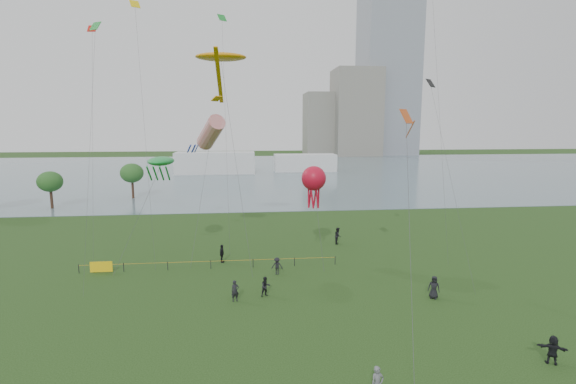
{
  "coord_description": "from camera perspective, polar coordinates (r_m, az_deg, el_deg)",
  "views": [
    {
      "loc": [
        -3.46,
        -23.99,
        13.49
      ],
      "look_at": [
        0.0,
        10.0,
        8.0
      ],
      "focal_mm": 26.0,
      "sensor_mm": 36.0,
      "label": 1
    }
  ],
  "objects": [
    {
      "name": "spectator_d",
      "position": [
        35.46,
        19.33,
        -12.19
      ],
      "size": [
        1.06,
        0.94,
        1.81
      ],
      "primitive_type": "imported",
      "rotation": [
        0.0,
        0.0,
        -0.53
      ],
      "color": "black",
      "rests_on": "ground_plane"
    },
    {
      "name": "trees",
      "position": [
        79.07,
        -31.9,
        2.03
      ],
      "size": [
        25.58,
        16.64,
        8.78
      ],
      "color": "#342118",
      "rests_on": "ground_plane"
    },
    {
      "name": "spectator_b",
      "position": [
        38.6,
        -1.51,
        -10.07
      ],
      "size": [
        1.14,
        0.81,
        1.59
      ],
      "primitive_type": "imported",
      "rotation": [
        0.0,
        0.0,
        -0.23
      ],
      "color": "black",
      "rests_on": "ground_plane"
    },
    {
      "name": "kite_stingray",
      "position": [
        43.42,
        -9.17,
        17.7
      ],
      "size": [
        5.24,
        10.04,
        20.52
      ],
      "rotation": [
        0.0,
        0.0,
        -0.32
      ],
      "color": "#3F3F42"
    },
    {
      "name": "spectator_e",
      "position": [
        29.5,
        32.47,
        -17.75
      ],
      "size": [
        1.62,
        1.21,
        1.7
      ],
      "primitive_type": "imported",
      "rotation": [
        0.0,
        0.0,
        2.63
      ],
      "color": "black",
      "rests_on": "ground_plane"
    },
    {
      "name": "kite_flyer",
      "position": [
        22.97,
        12.12,
        -24.3
      ],
      "size": [
        0.73,
        0.55,
        1.82
      ],
      "primitive_type": "imported",
      "rotation": [
        0.0,
        0.0,
        0.18
      ],
      "color": "slate",
      "rests_on": "ground_plane"
    },
    {
      "name": "spectator_c",
      "position": [
        42.26,
        -9.03,
        -8.31
      ],
      "size": [
        0.68,
        1.13,
        1.81
      ],
      "primitive_type": "imported",
      "rotation": [
        0.0,
        0.0,
        1.34
      ],
      "color": "black",
      "rests_on": "ground_plane"
    },
    {
      "name": "kite_delta",
      "position": [
        33.67,
        15.98,
        8.45
      ],
      "size": [
        4.94,
        14.23,
        14.76
      ],
      "rotation": [
        0.0,
        0.0,
        -0.29
      ],
      "color": "#3F3F42"
    },
    {
      "name": "spectator_f",
      "position": [
        33.32,
        -7.25,
        -13.27
      ],
      "size": [
        0.7,
        0.56,
        1.67
      ],
      "primitive_type": "imported",
      "rotation": [
        0.0,
        0.0,
        0.29
      ],
      "color": "black",
      "rests_on": "ground_plane"
    },
    {
      "name": "ground_plane",
      "position": [
        27.74,
        2.23,
        -19.98
      ],
      "size": [
        400.0,
        400.0,
        0.0
      ],
      "primitive_type": "plane",
      "color": "#183310"
    },
    {
      "name": "building_low",
      "position": [
        195.24,
        4.71,
        9.24
      ],
      "size": [
        16.0,
        18.0,
        28.0
      ],
      "primitive_type": "cube",
      "color": "slate",
      "rests_on": "ground_plane"
    },
    {
      "name": "small_kites",
      "position": [
        43.93,
        -7.64,
        22.07
      ],
      "size": [
        35.08,
        12.11,
        11.24
      ],
      "color": "red"
    },
    {
      "name": "kite_octopus",
      "position": [
        40.6,
        3.54,
        1.8
      ],
      "size": [
        2.4,
        4.29,
        9.59
      ],
      "rotation": [
        0.0,
        0.0,
        -0.41
      ],
      "color": "#3F3F42"
    },
    {
      "name": "spectator_a",
      "position": [
        34.0,
        -3.08,
        -12.79
      ],
      "size": [
        0.96,
        0.87,
        1.61
      ],
      "primitive_type": "imported",
      "rotation": [
        0.0,
        0.0,
        0.4
      ],
      "color": "black",
      "rests_on": "ground_plane"
    },
    {
      "name": "pavilion_left",
      "position": [
        119.75,
        -9.91,
        3.96
      ],
      "size": [
        22.0,
        8.0,
        6.0
      ],
      "primitive_type": "cube",
      "color": "silver",
      "rests_on": "ground_plane"
    },
    {
      "name": "spectator_g",
      "position": [
        48.36,
        6.84,
        -5.96
      ],
      "size": [
        0.97,
        1.1,
        1.91
      ],
      "primitive_type": "imported",
      "rotation": [
        0.0,
        0.0,
        1.26
      ],
      "color": "black",
      "rests_on": "ground_plane"
    },
    {
      "name": "lake",
      "position": [
        124.77,
        -4.2,
        2.9
      ],
      "size": [
        400.0,
        120.0,
        0.08
      ],
      "primitive_type": "cube",
      "color": "slate",
      "rests_on": "ground_plane"
    },
    {
      "name": "kite_windsock",
      "position": [
        44.92,
        -10.54,
        7.98
      ],
      "size": [
        4.25,
        8.58,
        14.62
      ],
      "rotation": [
        0.0,
        0.0,
        0.17
      ],
      "color": "#3F3F42"
    },
    {
      "name": "pavilion_right",
      "position": [
        123.72,
        2.33,
        4.02
      ],
      "size": [
        18.0,
        7.0,
        5.0
      ],
      "primitive_type": "cube",
      "color": "silver",
      "rests_on": "ground_plane"
    },
    {
      "name": "kite_creature",
      "position": [
        41.43,
        -16.97,
        4.03
      ],
      "size": [
        5.33,
        5.25,
        10.54
      ],
      "rotation": [
        0.0,
        0.0,
        -0.32
      ],
      "color": "#3F3F42"
    },
    {
      "name": "building_mid",
      "position": [
        192.53,
        9.23,
        10.65
      ],
      "size": [
        20.0,
        20.0,
        38.0
      ],
      "primitive_type": "cube",
      "color": "slate",
      "rests_on": "ground_plane"
    },
    {
      "name": "fence",
      "position": [
        41.7,
        -19.04,
        -9.46
      ],
      "size": [
        24.07,
        0.07,
        1.05
      ],
      "color": "black",
      "rests_on": "ground_plane"
    },
    {
      "name": "tower",
      "position": [
        208.11,
        13.67,
        21.79
      ],
      "size": [
        24.0,
        24.0,
        120.0
      ],
      "primitive_type": "cube",
      "color": "gray",
      "rests_on": "ground_plane"
    }
  ]
}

